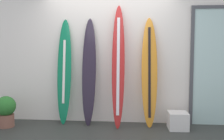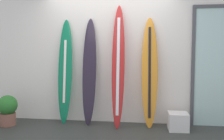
# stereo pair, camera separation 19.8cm
# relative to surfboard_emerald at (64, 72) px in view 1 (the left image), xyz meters

# --- Properties ---
(wall_back) EXTENTS (7.20, 0.20, 2.80)m
(wall_back) POSITION_rel_surfboard_emerald_xyz_m (0.86, 0.26, 0.41)
(wall_back) COLOR white
(wall_back) RESTS_ON ground
(surfboard_emerald) EXTENTS (0.29, 0.30, 2.01)m
(surfboard_emerald) POSITION_rel_surfboard_emerald_xyz_m (0.00, 0.00, 0.00)
(surfboard_emerald) COLOR #107148
(surfboard_emerald) RESTS_ON ground
(surfboard_charcoal) EXTENTS (0.27, 0.34, 2.02)m
(surfboard_charcoal) POSITION_rel_surfboard_emerald_xyz_m (0.49, -0.03, 0.01)
(surfboard_charcoal) COLOR #271E2E
(surfboard_charcoal) RESTS_ON ground
(surfboard_crimson) EXTENTS (0.24, 0.47, 2.26)m
(surfboard_crimson) POSITION_rel_surfboard_emerald_xyz_m (1.05, -0.11, 0.13)
(surfboard_crimson) COLOR red
(surfboard_crimson) RESTS_ON ground
(surfboard_sunset) EXTENTS (0.31, 0.36, 2.02)m
(surfboard_sunset) POSITION_rel_surfboard_emerald_xyz_m (1.62, -0.03, 0.02)
(surfboard_sunset) COLOR orange
(surfboard_sunset) RESTS_ON ground
(display_block_left) EXTENTS (0.35, 0.35, 0.31)m
(display_block_left) POSITION_rel_surfboard_emerald_xyz_m (2.13, -0.20, -0.83)
(display_block_left) COLOR silver
(display_block_left) RESTS_ON ground
(glass_door) EXTENTS (1.11, 0.06, 2.24)m
(glass_door) POSITION_rel_surfboard_emerald_xyz_m (2.94, 0.14, 0.16)
(glass_door) COLOR silver
(glass_door) RESTS_ON ground
(potted_plant) EXTENTS (0.37, 0.37, 0.57)m
(potted_plant) POSITION_rel_surfboard_emerald_xyz_m (-1.02, -0.34, -0.68)
(potted_plant) COLOR brown
(potted_plant) RESTS_ON ground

